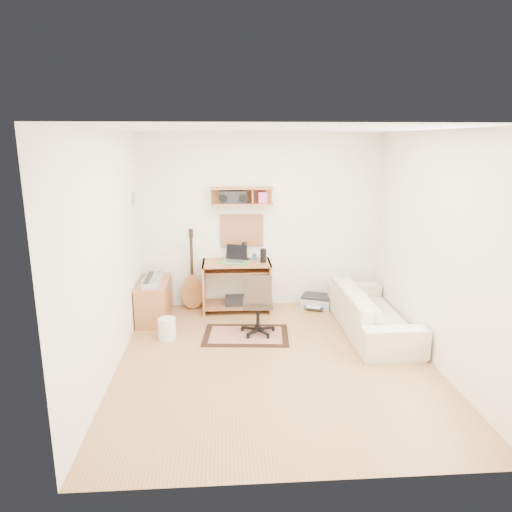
{
  "coord_description": "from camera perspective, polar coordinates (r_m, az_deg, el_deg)",
  "views": [
    {
      "loc": [
        -0.57,
        -5.0,
        2.49
      ],
      "look_at": [
        -0.15,
        1.05,
        1.0
      ],
      "focal_mm": 33.14,
      "sensor_mm": 36.0,
      "label": 1
    }
  ],
  "objects": [
    {
      "name": "right_wall",
      "position": [
        5.66,
        20.93,
        0.74
      ],
      "size": [
        0.01,
        4.0,
        2.6
      ],
      "primitive_type": "cube",
      "color": "white",
      "rests_on": "ground"
    },
    {
      "name": "cabinet",
      "position": [
        6.9,
        -12.22,
        -5.25
      ],
      "size": [
        0.4,
        0.9,
        0.55
      ],
      "primitive_type": "cube",
      "color": "#B76C40",
      "rests_on": "floor"
    },
    {
      "name": "boombox",
      "position": [
        6.92,
        -2.81,
        7.06
      ],
      "size": [
        0.38,
        0.18,
        0.2
      ],
      "primitive_type": "cube",
      "color": "black",
      "rests_on": "wall_shelf"
    },
    {
      "name": "task_chair",
      "position": [
        6.18,
        0.23,
        -5.71
      ],
      "size": [
        0.46,
        0.46,
        0.85
      ],
      "primitive_type": null,
      "rotation": [
        0.0,
        0.0,
        -0.06
      ],
      "color": "#3A2B22",
      "rests_on": "floor"
    },
    {
      "name": "speaker",
      "position": [
        6.9,
        0.88,
        0.06
      ],
      "size": [
        0.09,
        0.09,
        0.2
      ],
      "primitive_type": "cylinder",
      "color": "black",
      "rests_on": "desk"
    },
    {
      "name": "waste_basket",
      "position": [
        6.25,
        -10.69,
        -8.59
      ],
      "size": [
        0.25,
        0.25,
        0.27
      ],
      "primitive_type": "cylinder",
      "rotation": [
        0.0,
        0.0,
        0.12
      ],
      "color": "white",
      "rests_on": "floor"
    },
    {
      "name": "ceiling",
      "position": [
        5.04,
        2.61,
        15.09
      ],
      "size": [
        3.6,
        4.0,
        0.01
      ],
      "primitive_type": "cube",
      "color": "white",
      "rests_on": "ground"
    },
    {
      "name": "music_keyboard",
      "position": [
        6.81,
        -12.35,
        -2.81
      ],
      "size": [
        0.22,
        0.71,
        0.06
      ],
      "primitive_type": "cube",
      "color": "#B2B5BA",
      "rests_on": "cabinet"
    },
    {
      "name": "printer",
      "position": [
        7.35,
        7.32,
        -5.41
      ],
      "size": [
        0.54,
        0.49,
        0.17
      ],
      "primitive_type": "cube",
      "rotation": [
        0.0,
        0.0,
        -0.38
      ],
      "color": "#A5A8AA",
      "rests_on": "floor"
    },
    {
      "name": "wall_photo",
      "position": [
        6.66,
        -14.58,
        6.72
      ],
      "size": [
        0.02,
        0.2,
        0.15
      ],
      "primitive_type": "cube",
      "color": "#4C8CBF",
      "rests_on": "left_wall"
    },
    {
      "name": "desk",
      "position": [
        7.06,
        -2.34,
        -3.66
      ],
      "size": [
        1.0,
        0.55,
        0.75
      ],
      "primitive_type": null,
      "color": "#B76C40",
      "rests_on": "floor"
    },
    {
      "name": "guitar",
      "position": [
        7.13,
        -7.78,
        -1.63
      ],
      "size": [
        0.34,
        0.23,
        1.21
      ],
      "primitive_type": null,
      "rotation": [
        0.0,
        0.0,
        0.1
      ],
      "color": "#AE6E35",
      "rests_on": "floor"
    },
    {
      "name": "cork_board",
      "position": [
        7.11,
        -1.72,
        3.1
      ],
      "size": [
        0.64,
        0.03,
        0.49
      ],
      "primitive_type": "cube",
      "color": "#A97A54",
      "rests_on": "back_wall"
    },
    {
      "name": "wall_shelf",
      "position": [
        6.93,
        -1.72,
        7.25
      ],
      "size": [
        0.9,
        0.25,
        0.26
      ],
      "primitive_type": "cube",
      "color": "#B76C40",
      "rests_on": "back_wall"
    },
    {
      "name": "rug",
      "position": [
        6.27,
        -1.21,
        -9.51
      ],
      "size": [
        1.17,
        0.83,
        0.01
      ],
      "primitive_type": "cube",
      "rotation": [
        0.0,
        0.0,
        -0.09
      ],
      "color": "tan",
      "rests_on": "floor"
    },
    {
      "name": "floor",
      "position": [
        5.62,
        2.32,
        -12.58
      ],
      "size": [
        3.6,
        4.0,
        0.01
      ],
      "primitive_type": "cube",
      "color": "#B6804B",
      "rests_on": "ground"
    },
    {
      "name": "left_wall",
      "position": [
        5.29,
        -17.37,
        0.15
      ],
      "size": [
        0.01,
        4.0,
        2.6
      ],
      "primitive_type": "cube",
      "color": "white",
      "rests_on": "ground"
    },
    {
      "name": "laptop",
      "position": [
        6.9,
        -2.68,
        0.23
      ],
      "size": [
        0.42,
        0.42,
        0.24
      ],
      "primitive_type": null,
      "rotation": [
        0.0,
        0.0,
        -0.39
      ],
      "color": "silver",
      "rests_on": "desk"
    },
    {
      "name": "sofa",
      "position": [
        6.46,
        13.9,
        -5.66
      ],
      "size": [
        0.57,
        1.96,
        0.77
      ],
      "primitive_type": "imported",
      "rotation": [
        0.0,
        0.0,
        1.57
      ],
      "color": "beige",
      "rests_on": "floor"
    },
    {
      "name": "back_wall",
      "position": [
        7.13,
        0.68,
        4.19
      ],
      "size": [
        3.6,
        0.01,
        2.6
      ],
      "primitive_type": "cube",
      "color": "white",
      "rests_on": "ground"
    },
    {
      "name": "desk_lamp",
      "position": [
        7.06,
        -1.11,
        0.7
      ],
      "size": [
        0.09,
        0.09,
        0.28
      ],
      "primitive_type": null,
      "color": "black",
      "rests_on": "desk"
    },
    {
      "name": "pencil_cup",
      "position": [
        7.05,
        -0.19,
        -0.1
      ],
      "size": [
        0.06,
        0.06,
        0.09
      ],
      "primitive_type": "cylinder",
      "color": "#3656A4",
      "rests_on": "desk"
    }
  ]
}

